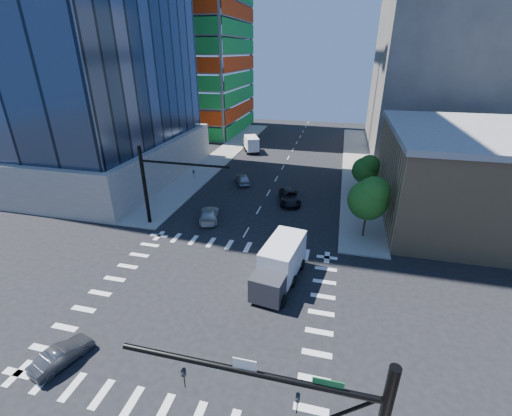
% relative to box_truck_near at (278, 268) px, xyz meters
% --- Properties ---
extents(ground, '(160.00, 160.00, 0.00)m').
position_rel_box_truck_near_xyz_m(ground, '(-5.12, -3.79, -1.57)').
color(ground, black).
rests_on(ground, ground).
extents(road_markings, '(20.00, 20.00, 0.01)m').
position_rel_box_truck_near_xyz_m(road_markings, '(-5.12, -3.79, -1.57)').
color(road_markings, silver).
rests_on(road_markings, ground).
extents(sidewalk_ne, '(5.00, 60.00, 0.15)m').
position_rel_box_truck_near_xyz_m(sidewalk_ne, '(7.38, 36.21, -1.50)').
color(sidewalk_ne, gray).
rests_on(sidewalk_ne, ground).
extents(sidewalk_nw, '(5.00, 60.00, 0.15)m').
position_rel_box_truck_near_xyz_m(sidewalk_nw, '(-17.62, 36.21, -1.50)').
color(sidewalk_nw, gray).
rests_on(sidewalk_nw, ground).
extents(construction_building, '(25.16, 34.50, 70.60)m').
position_rel_box_truck_near_xyz_m(construction_building, '(-32.53, 58.14, 23.04)').
color(construction_building, gray).
rests_on(construction_building, ground).
extents(commercial_building, '(20.50, 22.50, 10.60)m').
position_rel_box_truck_near_xyz_m(commercial_building, '(19.88, 18.21, 3.74)').
color(commercial_building, tan).
rests_on(commercial_building, ground).
extents(bg_building_ne, '(24.00, 30.00, 28.00)m').
position_rel_box_truck_near_xyz_m(bg_building_ne, '(21.88, 51.21, 12.43)').
color(bg_building_ne, '#595450').
rests_on(bg_building_ne, ground).
extents(signal_mast_nw, '(10.20, 0.40, 9.00)m').
position_rel_box_truck_near_xyz_m(signal_mast_nw, '(-15.12, 7.71, 3.92)').
color(signal_mast_nw, black).
rests_on(signal_mast_nw, sidewalk_nw).
extents(tree_south, '(4.16, 4.16, 6.82)m').
position_rel_box_truck_near_xyz_m(tree_south, '(7.51, 10.11, 3.11)').
color(tree_south, '#382316').
rests_on(tree_south, sidewalk_ne).
extents(tree_north, '(3.54, 3.52, 5.78)m').
position_rel_box_truck_near_xyz_m(tree_north, '(7.81, 22.11, 2.41)').
color(tree_north, '#382316').
rests_on(tree_north, sidewalk_ne).
extents(car_nb_far, '(3.76, 6.01, 1.55)m').
position_rel_box_truck_near_xyz_m(car_nb_far, '(-1.72, 17.64, -0.80)').
color(car_nb_far, black).
rests_on(car_nb_far, ground).
extents(car_sb_near, '(3.38, 5.33, 1.44)m').
position_rel_box_truck_near_xyz_m(car_sb_near, '(-10.18, 10.17, -0.85)').
color(car_sb_near, silver).
rests_on(car_sb_near, ground).
extents(car_sb_mid, '(3.43, 4.70, 1.49)m').
position_rel_box_truck_near_xyz_m(car_sb_mid, '(-9.64, 22.91, -0.83)').
color(car_sb_mid, '#A3A5AA').
rests_on(car_sb_mid, ground).
extents(car_sb_cross, '(2.42, 4.04, 1.26)m').
position_rel_box_truck_near_xyz_m(car_sb_cross, '(-11.93, -11.39, -0.95)').
color(car_sb_cross, '#454649').
rests_on(car_sb_cross, ground).
extents(box_truck_near, '(3.89, 7.14, 3.56)m').
position_rel_box_truck_near_xyz_m(box_truck_near, '(0.00, 0.00, 0.00)').
color(box_truck_near, black).
rests_on(box_truck_near, ground).
extents(box_truck_far, '(4.61, 6.30, 3.04)m').
position_rel_box_truck_near_xyz_m(box_truck_far, '(-13.21, 41.32, -0.23)').
color(box_truck_far, black).
rests_on(box_truck_far, ground).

